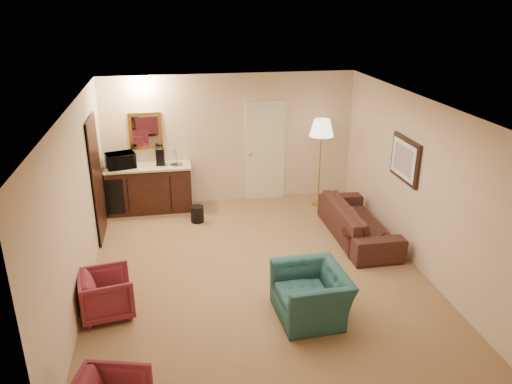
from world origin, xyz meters
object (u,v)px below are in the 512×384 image
teal_armchair (312,287)px  rose_chair_near (107,292)px  coffee_maker (160,157)px  floor_lamp (320,163)px  coffee_table (362,242)px  microwave (120,159)px  wetbar_cabinet (150,188)px  sofa (359,216)px  waste_bin (197,214)px

teal_armchair → rose_chair_near: teal_armchair is taller
coffee_maker → floor_lamp: bearing=-9.4°
teal_armchair → rose_chair_near: size_ratio=1.48×
coffee_table → teal_armchair: bearing=-131.0°
coffee_maker → microwave: bearing=179.9°
microwave → coffee_maker: microwave is taller
wetbar_cabinet → coffee_maker: size_ratio=5.04×
sofa → rose_chair_near: (-4.10, -1.58, -0.08)m
rose_chair_near → coffee_maker: coffee_maker is taller
rose_chair_near → floor_lamp: bearing=-60.9°
coffee_table → microwave: bearing=148.0°
microwave → floor_lamp: bearing=-21.5°
teal_armchair → coffee_table: teal_armchair is taller
rose_chair_near → coffee_maker: (0.74, 3.49, 0.74)m
sofa → waste_bin: 2.98m
teal_armchair → waste_bin: bearing=-161.8°
coffee_table → coffee_maker: coffee_maker is taller
sofa → floor_lamp: 1.65m
wetbar_cabinet → waste_bin: wetbar_cabinet is taller
waste_bin → sofa: bearing=-23.1°
teal_armchair → coffee_maker: bearing=-157.8°
rose_chair_near → floor_lamp: floor_lamp is taller
microwave → teal_armchair: bearing=-73.1°
wetbar_cabinet → coffee_table: (3.45, -2.47, -0.25)m
wetbar_cabinet → coffee_maker: (0.24, 0.03, 0.62)m
rose_chair_near → wetbar_cabinet: bearing=-18.3°
wetbar_cabinet → sofa: 4.06m
coffee_table → waste_bin: size_ratio=2.39×
microwave → coffee_maker: bearing=-14.0°
microwave → coffee_maker: 0.75m
wetbar_cabinet → sofa: bearing=-27.6°
sofa → coffee_maker: size_ratio=6.54×
rose_chair_near → microwave: size_ratio=1.29×
sofa → floor_lamp: size_ratio=1.19×
coffee_table → floor_lamp: bearing=92.6°
sofa → coffee_table: sofa is taller
rose_chair_near → microwave: bearing=-10.1°
wetbar_cabinet → microwave: size_ratio=3.12×
waste_bin → microwave: size_ratio=0.59×
teal_armchair → coffee_table: bearing=135.6°
floor_lamp → microwave: (-3.85, 0.31, 0.21)m
sofa → waste_bin: (-2.73, 1.16, -0.26)m
coffee_table → microwave: (-3.95, 2.46, 0.88)m
floor_lamp → coffee_maker: bearing=173.6°
rose_chair_near → floor_lamp: 5.00m
sofa → coffee_table: 0.64m
teal_armchair → sofa: bearing=141.8°
floor_lamp → waste_bin: 2.62m
rose_chair_near → waste_bin: bearing=-36.6°
wetbar_cabinet → waste_bin: bearing=-39.7°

